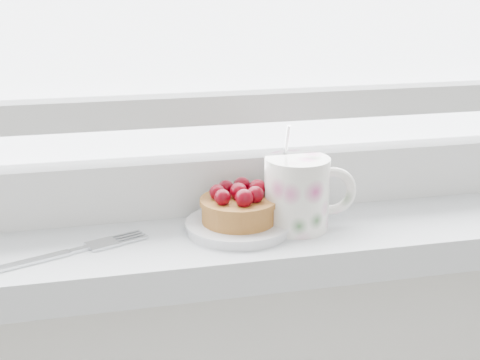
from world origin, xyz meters
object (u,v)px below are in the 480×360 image
object	(u,v)px
saucer	(239,226)
floral_mug	(299,192)
fork	(53,256)
raspberry_tart	(239,205)

from	to	relation	value
saucer	floral_mug	world-z (taller)	floral_mug
fork	floral_mug	bearing A→B (deg)	4.46
floral_mug	fork	xyz separation A→B (m)	(-0.28, -0.02, -0.04)
floral_mug	raspberry_tart	bearing A→B (deg)	175.18
saucer	floral_mug	distance (m)	0.08
raspberry_tart	fork	size ratio (longest dim) A/B	0.44
saucer	fork	bearing A→B (deg)	-172.41
saucer	raspberry_tart	bearing A→B (deg)	-11.22
raspberry_tart	floral_mug	xyz separation A→B (m)	(0.07, -0.01, 0.01)
fork	saucer	bearing A→B (deg)	7.59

